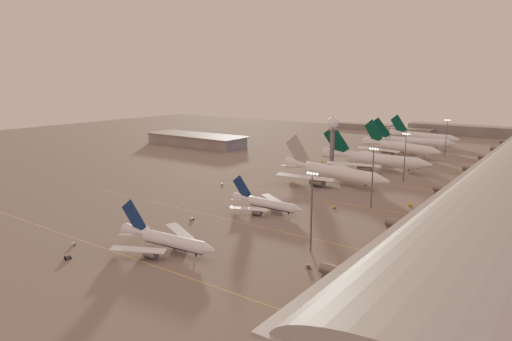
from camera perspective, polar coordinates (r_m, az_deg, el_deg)
The scene contains 26 objects.
ground at distance 174.55m, azimuth -10.14°, elevation -5.80°, with size 700.00×700.00×0.00m, color #514F4F.
taxiway_markings at distance 200.40m, azimuth 7.61°, elevation -3.44°, with size 180.00×185.25×0.02m.
hangar at distance 353.87m, azimuth -7.51°, elevation 3.82°, with size 82.00×27.00×8.50m.
radar_tower at distance 263.80m, azimuth 9.55°, elevation 4.76°, with size 6.40×6.40×31.10m.
mast_a at distance 136.42m, azimuth 6.96°, elevation -4.62°, with size 3.60×0.56×25.00m.
mast_b at distance 186.24m, azimuth 14.36°, elevation -0.51°, with size 3.60×0.56×25.00m.
mast_c at distance 238.97m, azimuth 18.12°, elevation 1.89°, with size 3.60×0.56×25.00m.
mast_d at distance 325.60m, azimuth 22.68°, elevation 4.02°, with size 3.60×0.56×25.00m.
distant_horizon at distance 458.30m, azimuth 20.72°, elevation 4.87°, with size 165.00×37.50×9.00m.
narrowbody_near at distance 141.76m, azimuth -11.02°, elevation -8.75°, with size 36.26×28.85×14.17m.
narrowbody_mid at distance 178.68m, azimuth 1.38°, elevation -4.33°, with size 33.09×26.46×12.94m.
widebody_white at distance 230.31m, azimuth 9.70°, elevation -0.55°, with size 62.38×49.58×22.10m.
greentail_a at distance 268.86m, azimuth 14.65°, elevation 1.05°, with size 65.20×52.69×23.69m.
greentail_b at distance 322.43m, azimuth 17.59°, elevation 2.56°, with size 59.89×47.60×22.52m.
greentail_c at distance 353.45m, azimuth 18.81°, elevation 3.22°, with size 60.83×48.78×22.20m.
greentail_d at distance 388.57m, azimuth 20.18°, elevation 3.82°, with size 58.63×46.90×21.52m.
gsv_truck_a at distance 154.54m, azimuth -21.78°, elevation -8.40°, with size 4.91×2.00×1.95m.
gsv_tug_near at distance 144.62m, azimuth -22.48°, elevation -10.00°, with size 3.61×4.55×1.13m.
gsv_catering_a at distance 128.33m, azimuth 6.68°, elevation -11.14°, with size 5.88×4.73×4.44m.
gsv_tug_mid at distance 170.27m, azimuth -8.01°, elevation -6.01°, with size 3.27×3.70×0.91m.
gsv_truck_b at distance 185.28m, azimuth 9.85°, elevation -4.44°, with size 5.19×2.76×1.99m.
gsv_truck_c at distance 222.29m, azimuth -4.19°, elevation -1.60°, with size 4.90×4.49×1.98m.
gsv_catering_b at distance 196.20m, azimuth 18.75°, elevation -3.61°, with size 5.98×3.96×4.52m.
gsv_tug_far at distance 247.88m, azimuth 7.74°, elevation -0.41°, with size 3.59×4.25×1.05m.
gsv_truck_d at distance 286.08m, azimuth 8.29°, elevation 1.28°, with size 3.02×5.12×1.95m.
gsv_tug_hangar at distance 285.28m, azimuth 19.97°, elevation 0.56°, with size 3.75×2.95×0.94m.
Camera 1 is at (120.61, -115.12, 51.67)m, focal length 32.00 mm.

